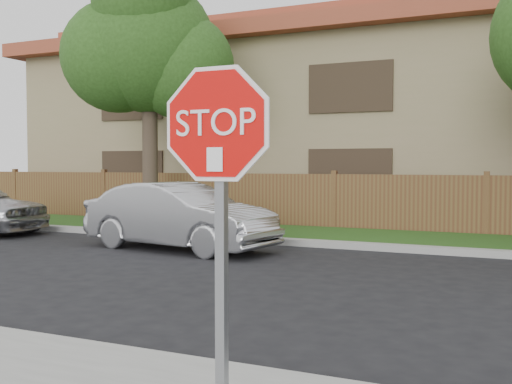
% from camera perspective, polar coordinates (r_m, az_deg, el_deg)
% --- Properties ---
extents(far_curb, '(70.00, 0.30, 0.15)m').
position_cam_1_polar(far_curb, '(13.11, 20.24, -5.44)').
color(far_curb, gray).
rests_on(far_curb, ground).
extents(grass_strip, '(70.00, 3.00, 0.12)m').
position_cam_1_polar(grass_strip, '(14.75, 20.69, -4.61)').
color(grass_strip, '#1E4714').
rests_on(grass_strip, ground).
extents(fence, '(70.00, 0.12, 1.60)m').
position_cam_1_polar(fence, '(16.27, 21.08, -1.32)').
color(fence, brown).
rests_on(fence, ground).
extents(apartment_building, '(35.20, 9.20, 7.20)m').
position_cam_1_polar(apartment_building, '(21.88, 22.02, 6.81)').
color(apartment_building, '#8B7E56').
rests_on(apartment_building, ground).
extents(tree_left, '(4.80, 3.90, 7.78)m').
position_cam_1_polar(tree_left, '(17.74, -10.33, 13.49)').
color(tree_left, '#382B21').
rests_on(tree_left, ground).
extents(stop_sign, '(1.01, 0.13, 2.55)m').
position_cam_1_polar(stop_sign, '(3.76, -3.63, 1.58)').
color(stop_sign, gray).
rests_on(stop_sign, sidewalk_near).
extents(sedan_left, '(4.68, 2.26, 1.48)m').
position_cam_1_polar(sedan_left, '(13.28, -7.31, -2.30)').
color(sedan_left, '#ADAEB2').
rests_on(sedan_left, ground).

